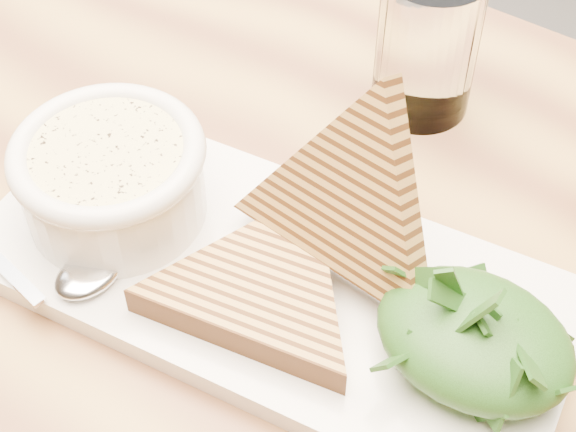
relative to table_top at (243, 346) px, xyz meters
The scene contains 12 objects.
table_top is the anchor object (origin of this frame).
table_leg_bl 0.73m from the table_top, 147.57° to the left, with size 0.06×0.06×0.71m, color #AE8441.
platter 0.05m from the table_top, 93.75° to the left, with size 0.38×0.17×0.02m, color white.
soup_bowl 0.13m from the table_top, 168.26° to the left, with size 0.12×0.12×0.05m, color white.
soup 0.15m from the table_top, 168.26° to the left, with size 0.10×0.10×0.01m, color #E8DA8C.
bowl_rim 0.15m from the table_top, 168.26° to the left, with size 0.12×0.12×0.01m, color white.
sandwich_flat 0.05m from the table_top, 68.65° to the left, with size 0.16×0.16×0.02m, color #B88A44, non-canonical shape.
sandwich_lean 0.12m from the table_top, 66.39° to the left, with size 0.16×0.16×0.09m, color #B88A44, non-canonical shape.
salad_base 0.15m from the table_top, 18.92° to the left, with size 0.11×0.09×0.04m, color black.
arugula_pile 0.15m from the table_top, 18.92° to the left, with size 0.11×0.10×0.05m, color #337323, non-canonical shape.
spoon_bowl 0.11m from the table_top, 161.68° to the right, with size 0.03×0.05×0.01m, color silver.
glass_near 0.26m from the table_top, 91.15° to the left, with size 0.07×0.07×0.11m, color white.
Camera 1 is at (0.38, -0.46, 1.21)m, focal length 55.00 mm.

